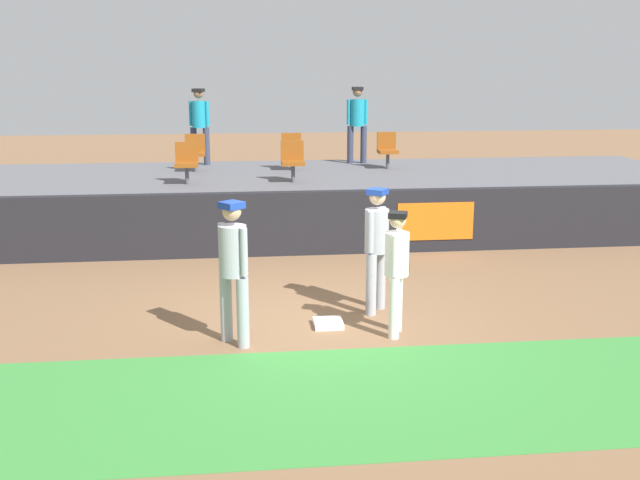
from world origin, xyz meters
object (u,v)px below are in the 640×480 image
player_fielder_home (397,265)px  seat_front_center (293,159)px  spectator_capped (357,119)px  seat_back_right (387,148)px  spectator_hooded (199,121)px  seat_back_center (292,149)px  player_coach_visitor (233,263)px  seat_back_left (195,151)px  first_base (328,323)px  player_runner_visitor (377,241)px  seat_front_left (187,161)px

player_fielder_home → seat_front_center: size_ratio=2.01×
spectator_capped → seat_back_right: bearing=118.4°
spectator_hooded → seat_back_center: bearing=170.9°
seat_back_right → seat_front_center: bearing=-142.6°
seat_back_center → spectator_hooded: (-2.13, 1.18, 0.58)m
player_coach_visitor → seat_back_center: bearing=130.5°
seat_back_left → first_base: bearing=-73.7°
seat_back_left → spectator_capped: bearing=14.6°
player_runner_visitor → spectator_hooded: size_ratio=1.01×
seat_back_center → seat_back_right: same height
seat_back_right → spectator_hooded: size_ratio=0.46×
seat_front_center → seat_back_right: (2.35, 1.80, -0.00)m
player_runner_visitor → player_coach_visitor: (-2.06, -1.08, 0.03)m
seat_back_center → seat_front_left: (-2.28, -1.80, 0.00)m
player_coach_visitor → spectator_capped: (3.04, 8.84, 1.16)m
player_coach_visitor → spectator_capped: 9.42m
player_coach_visitor → seat_front_center: size_ratio=2.24×
seat_front_center → spectator_hooded: bearing=124.1°
seat_front_center → spectator_capped: 3.39m
player_runner_visitor → seat_front_left: seat_front_left is taller
seat_front_left → spectator_capped: bearing=35.4°
seat_back_right → spectator_hooded: bearing=164.9°
player_runner_visitor → seat_front_left: bearing=-113.8°
seat_back_center → seat_front_left: same height
first_base → player_fielder_home: (0.87, -0.41, 0.93)m
spectator_hooded → seat_front_left: bearing=106.9°
player_fielder_home → seat_front_left: size_ratio=2.01×
seat_front_center → spectator_capped: size_ratio=0.45×
seat_back_center → spectator_hooded: size_ratio=0.46×
player_fielder_home → seat_back_center: bearing=-154.0°
seat_back_left → seat_back_right: (4.44, -0.00, -0.00)m
first_base → seat_front_center: (-0.05, 5.50, 1.62)m
player_runner_visitor → player_coach_visitor: bearing=-27.3°
seat_front_center → seat_back_right: 2.96m
seat_back_center → seat_back_right: bearing=-0.0°
first_base → spectator_capped: size_ratio=0.22×
player_runner_visitor → seat_back_center: size_ratio=2.18×
player_coach_visitor → spectator_capped: spectator_capped is taller
player_fielder_home → player_coach_visitor: player_coach_visitor is taller
seat_back_center → spectator_hooded: 2.51m
first_base → spectator_capped: bearing=78.1°
first_base → seat_back_center: bearing=89.5°
first_base → player_runner_visitor: player_runner_visitor is taller
player_runner_visitor → seat_back_center: 6.81m
player_fielder_home → player_runner_visitor: 0.97m
player_runner_visitor → seat_front_center: (-0.83, 4.95, 0.59)m
first_base → seat_back_right: seat_back_right is taller
first_base → seat_back_right: bearing=72.5°
player_runner_visitor → seat_back_left: 7.37m
seat_front_left → player_runner_visitor: bearing=-58.9°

